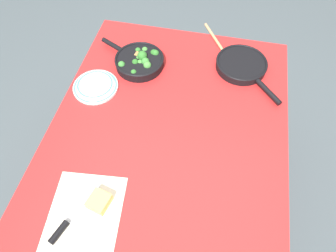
{
  "coord_description": "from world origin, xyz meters",
  "views": [
    {
      "loc": [
        0.69,
        0.15,
        1.79
      ],
      "look_at": [
        0.0,
        0.0,
        0.74
      ],
      "focal_mm": 32.0,
      "sensor_mm": 36.0,
      "label": 1
    }
  ],
  "objects": [
    {
      "name": "parchment_sheet",
      "position": [
        0.42,
        -0.22,
        0.72
      ],
      "size": [
        0.32,
        0.29,
        0.0
      ],
      "color": "silver",
      "rests_on": "dining_table_red"
    },
    {
      "name": "wooden_spoon",
      "position": [
        -0.52,
        0.18,
        0.73
      ],
      "size": [
        0.33,
        0.22,
        0.02
      ],
      "rotation": [
        0.0,
        0.0,
        0.55
      ],
      "color": "tan",
      "rests_on": "dining_table_red"
    },
    {
      "name": "dining_table_red",
      "position": [
        0.0,
        0.0,
        0.65
      ],
      "size": [
        1.29,
        1.01,
        0.72
      ],
      "color": "red",
      "rests_on": "ground_plane"
    },
    {
      "name": "skillet_eggs",
      "position": [
        -0.42,
        0.28,
        0.74
      ],
      "size": [
        0.34,
        0.32,
        0.04
      ],
      "rotation": [
        0.0,
        0.0,
        0.72
      ],
      "color": "black",
      "rests_on": "dining_table_red"
    },
    {
      "name": "cheese_block",
      "position": [
        0.37,
        -0.17,
        0.74
      ],
      "size": [
        0.09,
        0.09,
        0.04
      ],
      "color": "#E0C15B",
      "rests_on": "dining_table_red"
    },
    {
      "name": "dinner_plate_stack",
      "position": [
        -0.16,
        -0.38,
        0.74
      ],
      "size": [
        0.21,
        0.21,
        0.03
      ],
      "color": "white",
      "rests_on": "dining_table_red"
    },
    {
      "name": "ground_plane",
      "position": [
        0.0,
        0.0,
        0.0
      ],
      "size": [
        14.0,
        14.0,
        0.0
      ],
      "primitive_type": "plane",
      "color": "#424C51"
    },
    {
      "name": "grater_knife",
      "position": [
        0.46,
        -0.26,
        0.73
      ],
      "size": [
        0.25,
        0.11,
        0.02
      ],
      "rotation": [
        0.0,
        0.0,
        2.81
      ],
      "color": "silver",
      "rests_on": "dining_table_red"
    },
    {
      "name": "skillet_broccoli",
      "position": [
        -0.34,
        -0.22,
        0.75
      ],
      "size": [
        0.24,
        0.35,
        0.08
      ],
      "rotation": [
        0.0,
        0.0,
        4.25
      ],
      "color": "black",
      "rests_on": "dining_table_red"
    }
  ]
}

